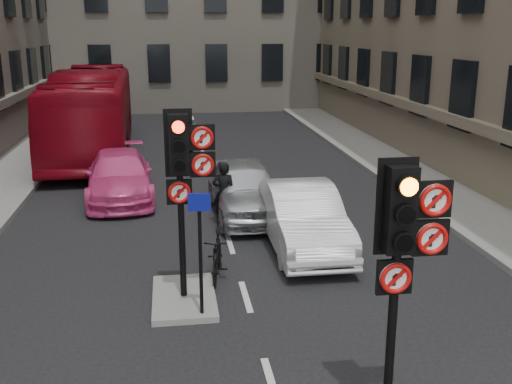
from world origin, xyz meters
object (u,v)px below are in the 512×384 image
object	(u,v)px
signal_near	(405,238)
car_silver	(245,188)
info_sign	(200,237)
bus_red	(92,112)
car_pink	(119,176)
motorcyclist	(224,193)
car_white	(303,217)
motorcycle	(217,256)
signal_far	(184,164)

from	to	relation	value
signal_near	car_silver	xyz separation A→B (m)	(-0.82, 9.26, -1.81)
info_sign	bus_red	bearing A→B (deg)	109.75
signal_near	car_silver	world-z (taller)	signal_near
car_pink	motorcyclist	distance (m)	4.20
car_white	motorcycle	size ratio (longest dim) A/B	2.84
car_white	motorcyclist	size ratio (longest dim) A/B	2.66
car_silver	info_sign	xyz separation A→B (m)	(-1.56, -6.08, 0.81)
car_white	motorcyclist	distance (m)	2.62
bus_red	signal_near	bearing A→B (deg)	-74.43
car_pink	bus_red	distance (m)	7.44
car_white	motorcyclist	bearing A→B (deg)	130.51
signal_near	motorcycle	distance (m)	5.77
motorcycle	motorcyclist	size ratio (longest dim) A/B	0.94
signal_far	info_sign	distance (m)	1.40
car_white	motorcycle	distance (m)	2.67
signal_far	car_pink	xyz separation A→B (m)	(-1.81, 7.54, -2.01)
info_sign	signal_near	bearing A→B (deg)	-46.47
bus_red	info_sign	bearing A→B (deg)	-79.11
car_white	signal_near	bearing A→B (deg)	-91.54
signal_near	car_white	world-z (taller)	signal_near
signal_far	car_white	bearing A→B (deg)	42.13
car_pink	car_silver	bearing A→B (deg)	-36.79
car_white	info_sign	size ratio (longest dim) A/B	2.01
car_pink	motorcycle	world-z (taller)	car_pink
bus_red	motorcycle	world-z (taller)	bus_red
signal_near	motorcycle	xyz separation A→B (m)	(-1.96, 5.01, -2.10)
bus_red	car_white	bearing A→B (deg)	-65.21
car_white	bus_red	world-z (taller)	bus_red
signal_far	motorcyclist	xyz separation A→B (m)	(1.12, 4.54, -1.85)
signal_far	car_silver	distance (m)	5.88
signal_near	bus_red	bearing A→B (deg)	107.71
car_silver	info_sign	world-z (taller)	info_sign
motorcycle	info_sign	xyz separation A→B (m)	(-0.43, -1.82, 1.10)
car_white	signal_far	bearing A→B (deg)	-137.56
car_white	bus_red	size ratio (longest dim) A/B	0.37
car_white	car_silver	bearing A→B (deg)	111.15
car_pink	signal_near	bearing A→B (deg)	-73.49
signal_far	car_silver	xyz separation A→B (m)	(1.78, 5.26, -1.93)
signal_near	motorcyclist	size ratio (longest dim) A/B	2.09
car_pink	motorcyclist	bearing A→B (deg)	-50.03
signal_near	car_pink	distance (m)	12.50
bus_red	motorcyclist	xyz separation A→B (m)	(4.51, -10.20, -0.86)
car_pink	motorcycle	xyz separation A→B (m)	(2.45, -6.53, -0.22)
info_sign	car_white	bearing A→B (deg)	58.97
car_silver	car_pink	size ratio (longest dim) A/B	0.94
signal_near	motorcycle	size ratio (longest dim) A/B	2.23
car_white	info_sign	distance (m)	4.32
signal_near	car_white	bearing A→B (deg)	88.15
car_white	car_pink	xyz separation A→B (m)	(-4.62, 5.00, -0.05)
motorcycle	car_white	bearing A→B (deg)	45.12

